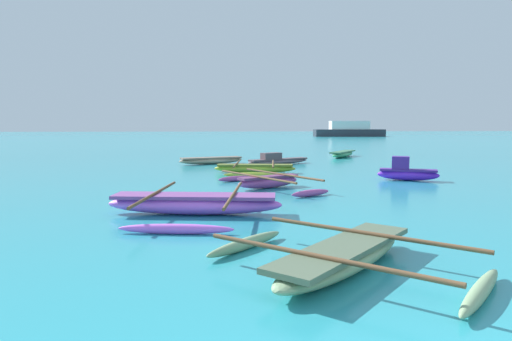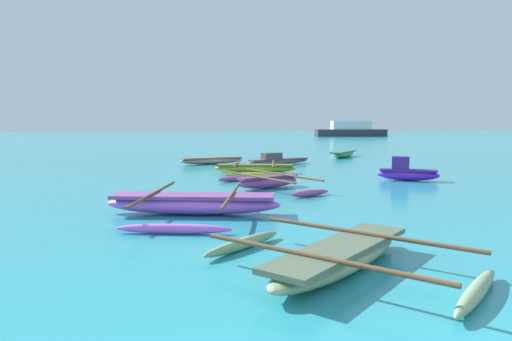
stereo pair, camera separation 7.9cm
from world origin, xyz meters
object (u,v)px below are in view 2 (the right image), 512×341
Objects in this scene: moored_boat_1 at (255,168)px; moored_boat_5 at (193,204)px; distant_ferry at (351,130)px; moored_boat_0 at (278,160)px; moored_boat_7 at (268,181)px; moored_boat_3 at (407,172)px; moored_boat_2 at (341,256)px; moored_boat_4 at (344,154)px; moored_boat_6 at (212,160)px.

moored_boat_1 is 9.15m from moored_boat_5.
moored_boat_1 is 0.33× the size of distant_ferry.
moored_boat_7 is (-1.47, -8.67, -0.00)m from moored_boat_0.
moored_boat_3 is (5.47, -3.12, 0.12)m from moored_boat_1.
moored_boat_1 is at bearing 84.15° from moored_boat_5.
moored_boat_4 is at bearing 26.58° from moored_boat_2.
moored_boat_3 is at bearing 44.97° from moored_boat_5.
moored_boat_0 reaches higher than moored_boat_7.
moored_boat_3 is 0.67× the size of moored_boat_4.
moored_boat_2 is 1.18× the size of moored_boat_6.
moored_boat_4 is at bearing 7.65° from moored_boat_6.
moored_boat_2 is 8.57m from moored_boat_7.
moored_boat_0 is 8.14m from moored_boat_3.
moored_boat_3 is 59.12m from distant_ferry.
moored_boat_5 is (-2.37, 4.35, 0.05)m from moored_boat_2.
moored_boat_4 is at bearing 35.69° from moored_boat_7.
moored_boat_0 reaches higher than moored_boat_1.
moored_boat_0 is 17.29m from moored_boat_2.
distant_ferry is at bearing 76.66° from moored_boat_1.
moored_boat_4 is 0.74× the size of moored_boat_7.
moored_boat_3 is (5.30, 10.11, 0.11)m from moored_boat_2.
moored_boat_0 reaches higher than moored_boat_4.
distant_ferry is at bearing 16.39° from moored_boat_4.
moored_boat_4 is (6.22, 22.01, 0.01)m from moored_boat_2.
moored_boat_7 reaches higher than moored_boat_6.
moored_boat_1 is 0.86× the size of moored_boat_5.
moored_boat_3 reaches higher than moored_boat_1.
moored_boat_2 is at bearing -162.32° from moored_boat_4.
moored_boat_3 reaches higher than moored_boat_4.
moored_boat_7 is 62.16m from distant_ferry.
distant_ferry is at bearing 25.71° from moored_boat_2.
moored_boat_4 is at bearing 108.57° from moored_boat_3.
moored_boat_2 is 70.29m from distant_ferry.
moored_boat_3 reaches higher than moored_boat_5.
moored_boat_4 is (0.92, 11.90, -0.10)m from moored_boat_3.
distant_ferry is (18.76, 50.10, 0.81)m from moored_boat_0.
moored_boat_1 is at bearing -110.55° from distant_ferry.
moored_boat_0 is 0.86× the size of moored_boat_2.
moored_boat_7 is 0.40× the size of distant_ferry.
moored_boat_2 is 0.95× the size of moored_boat_5.
moored_boat_6 is at bearing 120.06° from moored_boat_1.
moored_boat_0 is 6.81m from moored_boat_4.
moored_boat_3 reaches higher than moored_boat_7.
moored_boat_6 is 54.30m from distant_ferry.
distant_ferry is (20.23, 58.77, 0.82)m from moored_boat_7.
moored_boat_2 reaches higher than moored_boat_6.
moored_boat_1 is at bearing 43.07° from moored_boat_2.
moored_boat_5 is (-2.20, -8.88, 0.05)m from moored_boat_1.
moored_boat_2 is (-1.36, -17.24, -0.02)m from moored_boat_0.
moored_boat_4 reaches higher than moored_boat_6.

